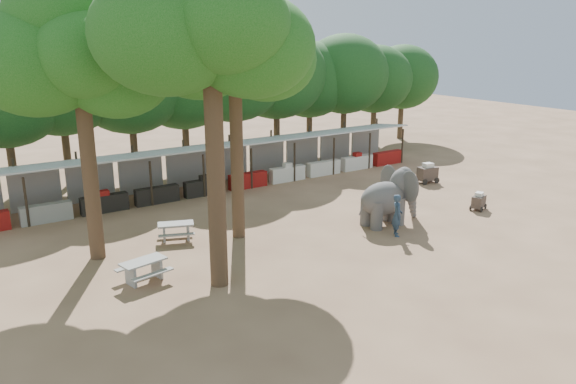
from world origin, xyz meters
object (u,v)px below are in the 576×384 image
yard_tree_back (229,41)px  cart_back (427,173)px  yard_tree_left (73,51)px  yard_tree_center (204,21)px  picnic_table_far (176,229)px  elephant (390,196)px  handler (397,215)px  cart_front (479,201)px  picnic_table_near (144,268)px

yard_tree_back → cart_back: size_ratio=8.34×
yard_tree_left → yard_tree_center: size_ratio=0.92×
picnic_table_far → cart_back: bearing=23.0°
yard_tree_back → elephant: bearing=-20.2°
handler → cart_front: 6.32m
yard_tree_left → yard_tree_back: size_ratio=0.97×
elephant → handler: (-0.91, -1.46, -0.37)m
yard_tree_center → elephant: yard_tree_center is taller
elephant → cart_front: elephant is taller
yard_tree_left → handler: yard_tree_left is taller
picnic_table_near → cart_front: size_ratio=1.71×
elephant → picnic_table_near: 12.13m
cart_front → yard_tree_back: bearing=142.6°
handler → cart_front: bearing=-52.1°
yard_tree_left → yard_tree_back: 6.09m
yard_tree_back → cart_front: bearing=-16.1°
yard_tree_left → cart_back: size_ratio=8.09×
yard_tree_center → elephant: (10.04, 1.41, -7.87)m
elephant → cart_front: 5.53m
handler → cart_back: bearing=-21.2°
yard_tree_center → yard_tree_left: bearing=121.0°
yard_tree_back → yard_tree_center: bearing=-126.9°
yard_tree_left → cart_back: yard_tree_left is taller
cart_back → picnic_table_near: bearing=-160.0°
yard_tree_left → picnic_table_near: 8.45m
elephant → picnic_table_near: elephant is taller
yard_tree_center → handler: bearing=-0.3°
yard_tree_left → picnic_table_near: size_ratio=5.80×
picnic_table_far → yard_tree_back: bearing=-1.1°
cart_front → cart_back: bearing=49.3°
yard_tree_center → yard_tree_back: bearing=53.1°
yard_tree_center → cart_back: size_ratio=8.84×
yard_tree_center → yard_tree_back: yard_tree_center is taller
yard_tree_left → picnic_table_near: yard_tree_left is taller
handler → elephant: bearing=1.6°
picnic_table_far → elephant: bearing=-0.1°
yard_tree_back → cart_back: yard_tree_back is taller
picnic_table_near → cart_back: cart_back is taller
cart_front → cart_back: 5.58m
cart_back → picnic_table_far: bearing=-169.4°
elephant → cart_back: 8.41m
elephant → yard_tree_center: bearing=-170.1°
elephant → cart_back: elephant is taller
yard_tree_left → cart_front: size_ratio=9.95×
elephant → picnic_table_near: bearing=-178.9°
yard_tree_center → picnic_table_near: 9.05m
yard_tree_center → picnic_table_far: yard_tree_center is taller
elephant → cart_front: size_ratio=3.14×
yard_tree_left → picnic_table_near: bearing=-74.7°
yard_tree_left → picnic_table_far: size_ratio=5.67×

